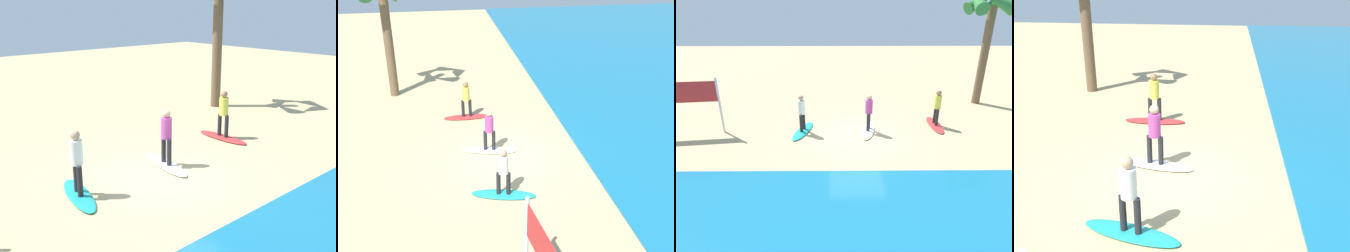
% 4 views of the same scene
% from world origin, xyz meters
% --- Properties ---
extents(ground_plane, '(60.00, 60.00, 0.00)m').
position_xyz_m(ground_plane, '(0.00, 0.00, 0.00)').
color(ground_plane, tan).
extents(surfboard_red, '(0.57, 2.10, 0.09)m').
position_xyz_m(surfboard_red, '(-3.74, -1.06, 0.04)').
color(surfboard_red, red).
rests_on(surfboard_red, ground).
extents(surfer_red, '(0.32, 0.46, 1.64)m').
position_xyz_m(surfer_red, '(-3.74, -1.06, 1.04)').
color(surfer_red, '#232328').
rests_on(surfer_red, surfboard_red).
extents(surfboard_white, '(0.95, 2.17, 0.09)m').
position_xyz_m(surfboard_white, '(-0.52, -0.45, 0.04)').
color(surfboard_white, white).
rests_on(surfboard_white, ground).
extents(surfer_white, '(0.32, 0.45, 1.64)m').
position_xyz_m(surfer_white, '(-0.52, -0.45, 1.04)').
color(surfer_white, '#232328').
rests_on(surfer_white, surfboard_white).
extents(surfboard_teal, '(1.05, 2.17, 0.09)m').
position_xyz_m(surfboard_teal, '(2.44, -0.39, 0.04)').
color(surfboard_teal, teal).
rests_on(surfboard_teal, ground).
extents(surfer_teal, '(0.32, 0.45, 1.64)m').
position_xyz_m(surfer_teal, '(2.44, -0.39, 1.04)').
color(surfer_teal, '#232328').
rests_on(surfer_teal, surfboard_teal).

